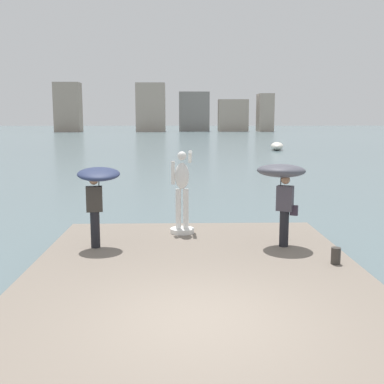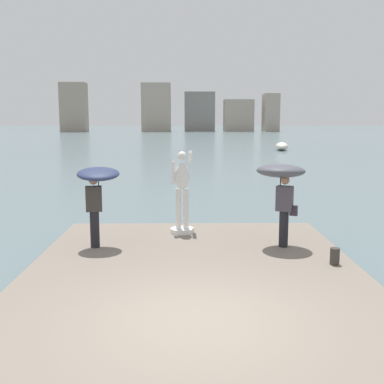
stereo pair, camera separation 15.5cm
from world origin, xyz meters
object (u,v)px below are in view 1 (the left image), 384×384
(statue_white_figure, at_px, (182,196))
(mooring_bollard, at_px, (336,256))
(onlooker_right, at_px, (282,179))
(onlooker_left, at_px, (97,185))
(boat_mid, at_px, (277,146))

(statue_white_figure, height_order, mooring_bollard, statue_white_figure)
(statue_white_figure, height_order, onlooker_right, statue_white_figure)
(onlooker_left, height_order, boat_mid, onlooker_left)
(onlooker_left, xyz_separation_m, onlooker_right, (4.39, -0.00, 0.14))
(statue_white_figure, xyz_separation_m, onlooker_right, (2.38, -1.37, 0.64))
(statue_white_figure, height_order, onlooker_left, statue_white_figure)
(onlooker_right, bearing_deg, mooring_bollard, -59.76)
(onlooker_right, height_order, boat_mid, onlooker_right)
(onlooker_left, xyz_separation_m, boat_mid, (12.90, 41.54, -1.46))
(statue_white_figure, relative_size, boat_mid, 0.60)
(statue_white_figure, height_order, boat_mid, statue_white_figure)
(statue_white_figure, relative_size, onlooker_left, 1.14)
(statue_white_figure, distance_m, mooring_bollard, 4.41)
(onlooker_right, bearing_deg, statue_white_figure, 150.03)
(onlooker_right, distance_m, boat_mid, 42.43)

